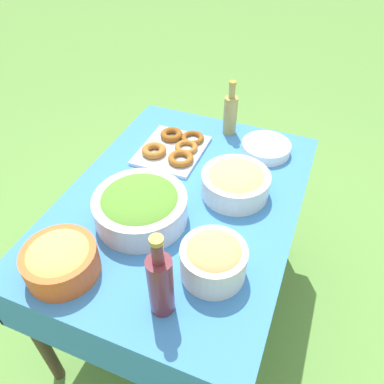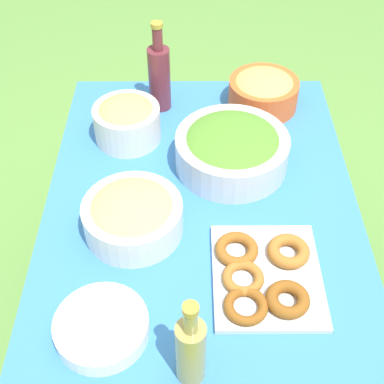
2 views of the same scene
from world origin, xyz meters
TOP-DOWN VIEW (x-y plane):
  - ground_plane at (0.00, 0.00)m, footprint 14.00×14.00m
  - picnic_table at (0.00, 0.00)m, footprint 1.23×0.90m
  - salad_bowl at (0.16, -0.09)m, footprint 0.34×0.34m
  - pasta_bowl at (-0.11, 0.19)m, footprint 0.27×0.27m
  - donut_platter at (-0.27, -0.15)m, footprint 0.34×0.28m
  - plate_stack at (-0.42, 0.24)m, footprint 0.22×0.22m
  - olive_oil_bottle at (-0.52, 0.03)m, footprint 0.06×0.06m
  - wine_bottle at (0.46, 0.13)m, footprint 0.07×0.07m
  - bread_bowl at (0.29, 0.23)m, footprint 0.21×0.21m
  - fruit_bowl at (0.46, -0.22)m, footprint 0.24×0.24m

SIDE VIEW (x-z plane):
  - ground_plane at x=0.00m, z-range 0.00..0.00m
  - picnic_table at x=0.00m, z-range 0.28..1.04m
  - donut_platter at x=-0.27m, z-range 0.76..0.81m
  - plate_stack at x=-0.42m, z-range 0.76..0.81m
  - pasta_bowl at x=-0.11m, z-range 0.76..0.88m
  - fruit_bowl at x=0.46m, z-range 0.76..0.88m
  - salad_bowl at x=0.16m, z-range 0.76..0.89m
  - bread_bowl at x=0.29m, z-range 0.77..0.90m
  - olive_oil_bottle at x=-0.52m, z-range 0.73..1.00m
  - wine_bottle at x=0.46m, z-range 0.73..1.04m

